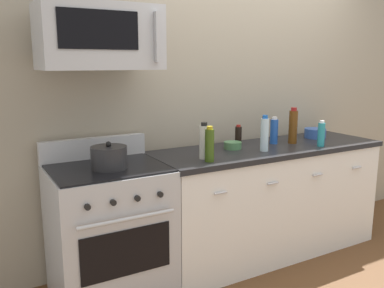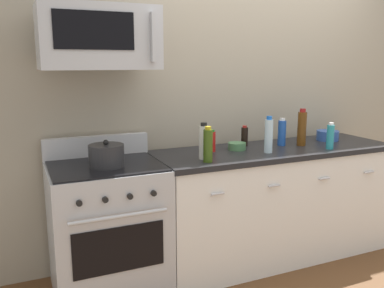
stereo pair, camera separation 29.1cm
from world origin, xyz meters
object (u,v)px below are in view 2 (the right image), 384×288
at_px(bottle_olive_oil, 208,145).
at_px(stockpot, 106,155).
at_px(bottle_water_clear, 269,135).
at_px(bowl_green_glaze, 237,146).
at_px(bottle_vinegar_white, 204,142).
at_px(bottle_soy_sauce_dark, 244,136).
at_px(microwave, 98,38).
at_px(bottle_wine_amber, 302,128).
at_px(bottle_hot_sauce_red, 213,141).
at_px(bowl_blue_mixing, 328,135).
at_px(bottle_soda_blue, 282,132).
at_px(bottle_dish_soap, 330,137).
at_px(range_oven, 108,228).

relative_size(bottle_olive_oil, stockpot, 1.07).
xyz_separation_m(bottle_water_clear, bowl_green_glaze, (-0.16, 0.19, -0.10)).
bearing_deg(bottle_vinegar_white, bottle_soy_sauce_dark, 29.24).
relative_size(microwave, bowl_green_glaze, 5.30).
relative_size(bottle_wine_amber, bottle_hot_sauce_red, 1.80).
bearing_deg(stockpot, bottle_hot_sauce_red, 8.88).
bearing_deg(bowl_blue_mixing, bottle_olive_oil, -167.49).
bearing_deg(microwave, bottle_vinegar_white, -13.17).
distance_m(bottle_soda_blue, bowl_blue_mixing, 0.51).
relative_size(bottle_dish_soap, bottle_vinegar_white, 0.81).
height_order(bottle_water_clear, bottle_soy_sauce_dark, bottle_water_clear).
xyz_separation_m(range_oven, bottle_soda_blue, (1.48, 0.07, 0.56)).
height_order(bottle_water_clear, bowl_green_glaze, bottle_water_clear).
height_order(bottle_wine_amber, bottle_vinegar_white, bottle_wine_amber).
relative_size(bottle_wine_amber, bottle_dish_soap, 1.44).
bearing_deg(bottle_water_clear, microwave, 172.04).
height_order(bottle_soda_blue, stockpot, bottle_soda_blue).
distance_m(bottle_dish_soap, bowl_blue_mixing, 0.39).
height_order(microwave, bottle_water_clear, microwave).
distance_m(bottle_wine_amber, stockpot, 1.63).
relative_size(bottle_soy_sauce_dark, bottle_soda_blue, 0.74).
height_order(bottle_vinegar_white, bottle_hot_sauce_red, bottle_vinegar_white).
distance_m(bottle_olive_oil, bottle_vinegar_white, 0.09).
bearing_deg(bottle_hot_sauce_red, bowl_blue_mixing, 0.39).
bearing_deg(bottle_soda_blue, stockpot, -175.41).
bearing_deg(bottle_hot_sauce_red, range_oven, -174.67).
bearing_deg(bottle_olive_oil, bottle_dish_soap, -0.20).
distance_m(bottle_hot_sauce_red, bottle_soy_sauce_dark, 0.35).
bearing_deg(bottle_soy_sauce_dark, bowl_green_glaze, -141.21).
distance_m(microwave, stockpot, 0.76).
relative_size(bottle_water_clear, bottle_vinegar_white, 1.07).
distance_m(bottle_vinegar_white, bottle_hot_sauce_red, 0.26).
distance_m(microwave, bottle_water_clear, 1.41).
relative_size(bottle_hot_sauce_red, stockpot, 0.73).
bearing_deg(stockpot, bottle_wine_amber, 1.66).
distance_m(bottle_dish_soap, bottle_soda_blue, 0.38).
distance_m(bottle_dish_soap, bottle_hot_sauce_red, 0.94).
height_order(bottle_water_clear, bottle_soda_blue, bottle_water_clear).
relative_size(range_oven, bottle_hot_sauce_red, 6.31).
height_order(range_oven, bottle_hot_sauce_red, bottle_hot_sauce_red).
bearing_deg(bottle_olive_oil, stockpot, 167.20).
relative_size(bottle_soda_blue, bowl_green_glaze, 1.61).
height_order(microwave, bottle_hot_sauce_red, microwave).
distance_m(range_oven, bottle_wine_amber, 1.73).
bearing_deg(bottle_dish_soap, bowl_blue_mixing, 50.70).
relative_size(bottle_dish_soap, bottle_soy_sauce_dark, 1.25).
relative_size(microwave, bottle_dish_soap, 3.53).
distance_m(range_oven, bottle_soda_blue, 1.58).
bearing_deg(bottle_hot_sauce_red, bottle_wine_amber, -6.24).
relative_size(bottle_soda_blue, bowl_blue_mixing, 1.18).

